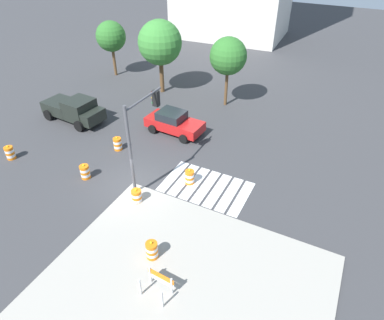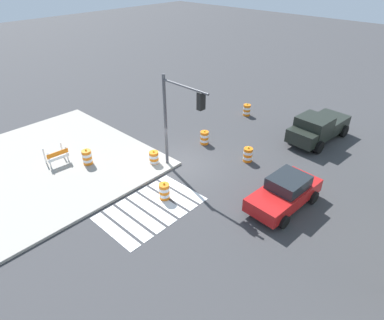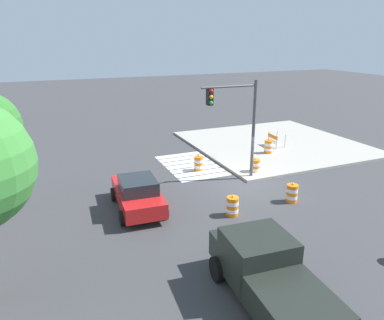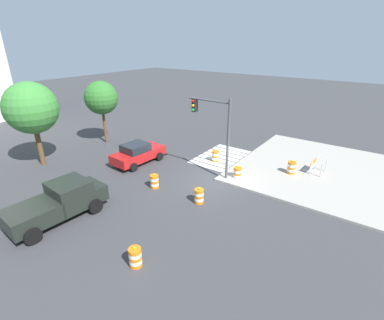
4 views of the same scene
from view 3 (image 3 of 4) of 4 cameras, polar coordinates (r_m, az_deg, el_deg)
The scene contains 12 objects.
ground_plane at distance 20.83m, azimuth 8.63°, elevation -3.57°, with size 120.00×120.00×0.00m, color #38383A.
sidewalk_corner at distance 28.72m, azimuth 12.69°, elevation 2.54°, with size 12.00×12.00×0.15m, color #9E998E.
crosswalk_stripes at distance 23.38m, azimuth -0.24°, elevation -0.83°, with size 5.10×3.20×0.02m.
sports_car at distance 17.42m, azimuth -8.50°, elevation -5.20°, with size 4.41×2.34×1.63m.
pickup_truck at distance 11.87m, azimuth 11.48°, elevation -16.84°, with size 5.28×2.65×1.92m.
traffic_barrel_near_corner at distance 22.37m, azimuth 1.05°, elevation -0.54°, with size 0.56×0.56×1.02m.
traffic_barrel_median_near at distance 16.92m, azimuth 6.33°, elevation -7.19°, with size 0.56×0.56×1.02m.
traffic_barrel_median_far at distance 18.83m, azimuth 15.35°, elevation -5.02°, with size 0.56×0.56×1.02m.
traffic_barrel_far_curb at distance 22.17m, azimuth 9.82°, elevation -1.00°, with size 0.56×0.56×1.02m.
traffic_barrel_on_sidewalk at distance 25.87m, azimuth 11.84°, elevation 2.06°, with size 0.56×0.56×1.02m.
construction_barricade at distance 27.54m, azimuth 12.76°, elevation 3.25°, with size 1.30×0.86×1.00m.
traffic_light_pole at distance 19.95m, azimuth 6.93°, elevation 7.26°, with size 0.47×3.29×5.50m.
Camera 3 is at (-16.35, 10.32, 7.77)m, focal length 34.15 mm.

